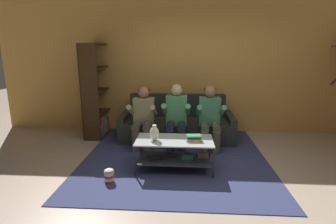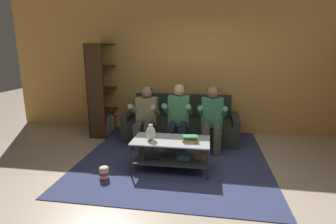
% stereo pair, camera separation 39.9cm
% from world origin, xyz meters
% --- Properties ---
extents(ground, '(16.80, 16.80, 0.00)m').
position_xyz_m(ground, '(0.00, 0.00, 0.00)').
color(ground, '#C0AB94').
extents(back_partition, '(8.40, 0.12, 2.90)m').
position_xyz_m(back_partition, '(0.00, 2.46, 1.45)').
color(back_partition, gold).
rests_on(back_partition, ground).
extents(couch, '(2.23, 0.85, 0.87)m').
position_xyz_m(couch, '(-0.30, 1.85, 0.28)').
color(couch, '#2B312B').
rests_on(couch, ground).
extents(person_seated_left, '(0.50, 0.58, 1.12)m').
position_xyz_m(person_seated_left, '(-0.91, 1.34, 0.61)').
color(person_seated_left, '#504A3D').
rests_on(person_seated_left, ground).
extents(person_seated_middle, '(0.50, 0.58, 1.17)m').
position_xyz_m(person_seated_middle, '(-0.30, 1.34, 0.63)').
color(person_seated_middle, '#1D2430').
rests_on(person_seated_middle, ground).
extents(person_seated_right, '(0.50, 0.58, 1.14)m').
position_xyz_m(person_seated_right, '(0.30, 1.34, 0.62)').
color(person_seated_right, '#52533E').
rests_on(person_seated_right, ground).
extents(coffee_table, '(1.14, 0.58, 0.47)m').
position_xyz_m(coffee_table, '(-0.29, 0.44, 0.31)').
color(coffee_table, silver).
rests_on(coffee_table, ground).
extents(area_rug, '(3.00, 3.36, 0.01)m').
position_xyz_m(area_rug, '(-0.30, 1.02, 0.01)').
color(area_rug, navy).
rests_on(area_rug, ground).
extents(vase, '(0.14, 0.14, 0.24)m').
position_xyz_m(vase, '(-0.59, 0.38, 0.58)').
color(vase, silver).
rests_on(vase, coffee_table).
extents(book_stack, '(0.23, 0.19, 0.09)m').
position_xyz_m(book_stack, '(-0.01, 0.40, 0.51)').
color(book_stack, silver).
rests_on(book_stack, coffee_table).
extents(bookshelf, '(0.36, 1.09, 1.89)m').
position_xyz_m(bookshelf, '(-2.02, 2.07, 0.68)').
color(bookshelf, '#362211').
rests_on(bookshelf, ground).
extents(popcorn_tub, '(0.13, 0.13, 0.20)m').
position_xyz_m(popcorn_tub, '(-1.17, -0.05, 0.10)').
color(popcorn_tub, red).
rests_on(popcorn_tub, ground).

